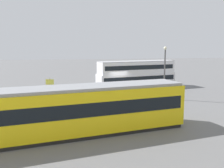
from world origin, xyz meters
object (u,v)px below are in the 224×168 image
at_px(tram_yellow, 72,110).
at_px(street_lamp, 165,68).
at_px(pedestrian_crossing, 145,94).
at_px(double_decker_bus, 136,74).
at_px(info_sign, 50,85).
at_px(pedestrian_near_railing, 91,90).

bearing_deg(tram_yellow, street_lamp, -136.46).
bearing_deg(tram_yellow, pedestrian_crossing, -133.14).
distance_m(tram_yellow, pedestrian_crossing, 11.20).
relative_size(tram_yellow, pedestrian_crossing, 9.27).
height_order(double_decker_bus, info_sign, double_decker_bus).
xyz_separation_m(double_decker_bus, pedestrian_near_railing, (7.13, 6.89, -0.94)).
distance_m(tram_yellow, pedestrian_near_railing, 11.40).
bearing_deg(street_lamp, pedestrian_crossing, 31.67).
bearing_deg(pedestrian_near_railing, info_sign, -8.82).
distance_m(pedestrian_crossing, info_sign, 10.54).
bearing_deg(tram_yellow, double_decker_bus, -117.57).
relative_size(info_sign, street_lamp, 0.40).
xyz_separation_m(double_decker_bus, street_lamp, (-0.91, 8.23, 1.54)).
distance_m(pedestrian_near_railing, info_sign, 4.59).
xyz_separation_m(double_decker_bus, info_sign, (11.63, 6.20, -0.34)).
bearing_deg(tram_yellow, pedestrian_near_railing, -101.59).
distance_m(double_decker_bus, pedestrian_near_railing, 9.96).
xyz_separation_m(double_decker_bus, pedestrian_crossing, (1.77, 9.88, -0.93)).
distance_m(double_decker_bus, street_lamp, 8.42).
bearing_deg(pedestrian_crossing, tram_yellow, 46.86).
bearing_deg(pedestrian_near_railing, street_lamp, 170.56).
bearing_deg(double_decker_bus, tram_yellow, 62.43).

